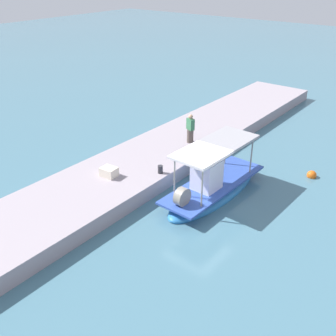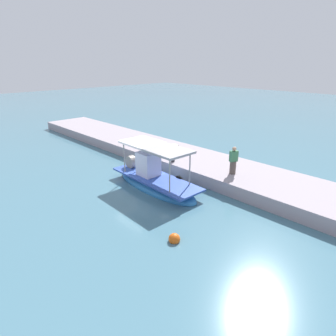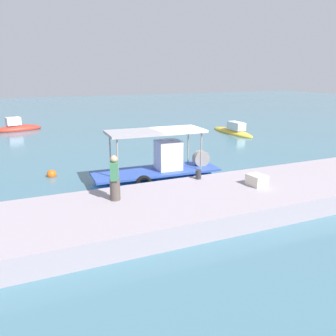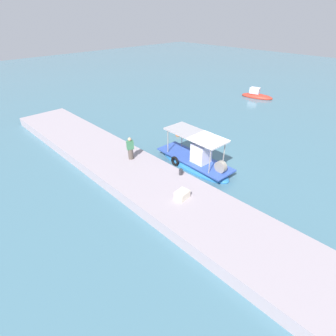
{
  "view_description": "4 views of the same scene",
  "coord_description": "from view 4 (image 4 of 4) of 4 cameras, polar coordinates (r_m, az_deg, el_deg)",
  "views": [
    {
      "loc": [
        12.59,
        8.1,
        9.6
      ],
      "look_at": [
        -0.84,
        -2.4,
        0.82
      ],
      "focal_mm": 42.94,
      "sensor_mm": 36.0,
      "label": 1
    },
    {
      "loc": [
        -12.59,
        9.93,
        6.82
      ],
      "look_at": [
        -1.01,
        -1.39,
        0.77
      ],
      "focal_mm": 30.7,
      "sensor_mm": 36.0,
      "label": 2
    },
    {
      "loc": [
        -7.09,
        -14.68,
        5.1
      ],
      "look_at": [
        -1.27,
        -1.42,
        1.04
      ],
      "focal_mm": 37.13,
      "sensor_mm": 36.0,
      "label": 3
    },
    {
      "loc": [
        9.18,
        -12.81,
        9.71
      ],
      "look_at": [
        -1.17,
        -2.8,
        0.99
      ],
      "focal_mm": 28.19,
      "sensor_mm": 36.0,
      "label": 4
    }
  ],
  "objects": [
    {
      "name": "ground_plane",
      "position": [
        18.51,
        8.78,
        -0.87
      ],
      "size": [
        120.0,
        120.0,
        0.0
      ],
      "primitive_type": "plane",
      "color": "#457183"
    },
    {
      "name": "dock_quay",
      "position": [
        15.68,
        -0.7,
        -5.4
      ],
      "size": [
        36.0,
        4.28,
        0.73
      ],
      "primitive_type": "cube",
      "color": "#9E929B",
      "rests_on": "ground_plane"
    },
    {
      "name": "main_fishing_boat",
      "position": [
        18.85,
        5.82,
        1.53
      ],
      "size": [
        6.26,
        2.12,
        2.84
      ],
      "color": "#2B77BE",
      "rests_on": "ground_plane"
    },
    {
      "name": "fisherman_near_bollard",
      "position": [
        18.28,
        -8.13,
        4.02
      ],
      "size": [
        0.46,
        0.51,
        1.61
      ],
      "color": "#544942",
      "rests_on": "dock_quay"
    },
    {
      "name": "mooring_bollard",
      "position": [
        16.58,
        2.79,
        -0.86
      ],
      "size": [
        0.24,
        0.24,
        0.38
      ],
      "primitive_type": "cylinder",
      "color": "#2D2D33",
      "rests_on": "dock_quay"
    },
    {
      "name": "cargo_crate",
      "position": [
        14.6,
        3.07,
        -5.76
      ],
      "size": [
        0.64,
        0.78,
        0.43
      ],
      "primitive_type": "cube",
      "rotation": [
        0.0,
        0.0,
        1.66
      ],
      "color": "beige",
      "rests_on": "dock_quay"
    },
    {
      "name": "marker_buoy",
      "position": [
        23.7,
        2.21,
        7.23
      ],
      "size": [
        0.48,
        0.48,
        0.48
      ],
      "color": "#DD5B15",
      "rests_on": "ground_plane"
    },
    {
      "name": "moored_boat_mid",
      "position": [
        36.53,
        18.62,
        14.58
      ],
      "size": [
        4.11,
        2.32,
        1.45
      ],
      "color": "red",
      "rests_on": "ground_plane"
    }
  ]
}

